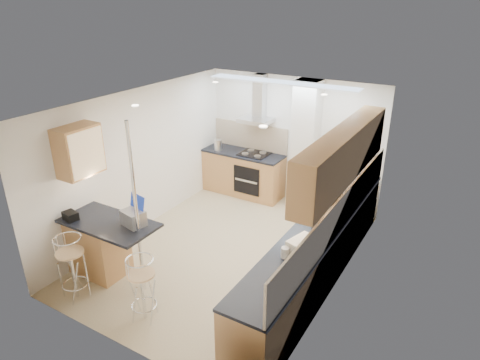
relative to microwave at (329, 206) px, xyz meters
The scene contains 16 objects.
ground 1.87m from the microwave, 165.51° to the right, with size 4.80×4.80×0.00m, color tan.
room_shell 1.27m from the microwave, behind, with size 3.64×4.84×2.51m.
right_counter 0.71m from the microwave, 88.81° to the right, with size 0.63×4.40×0.92m.
back_counter 3.04m from the microwave, 144.93° to the left, with size 1.70×0.63×0.92m.
peninsula 3.25m from the microwave, 144.96° to the right, with size 1.47×0.72×0.94m.
microwave is the anchor object (origin of this frame).
laptop 2.80m from the microwave, 142.22° to the right, with size 0.32×0.24×0.22m, color #9B9EA2.
bag 3.73m from the microwave, 146.47° to the right, with size 0.21×0.16×0.12m, color black.
bar_stool_near 3.70m from the microwave, 138.09° to the right, with size 0.39×0.39×0.96m, color tan, non-canonical shape.
bar_stool_end 2.85m from the microwave, 125.13° to the right, with size 0.37×0.37×0.91m, color tan, non-canonical shape.
jar_a 0.16m from the microwave, 71.16° to the left, with size 0.12×0.12×0.20m, color white.
jar_b 0.84m from the microwave, 81.03° to the left, with size 0.11×0.11×0.14m, color white.
jar_c 0.95m from the microwave, 77.92° to the right, with size 0.14×0.14×0.22m, color #B0A58D.
jar_d 1.35m from the microwave, 92.94° to the right, with size 0.10×0.10×0.14m, color white.
bread_bin 1.16m from the microwave, 85.18° to the right, with size 0.30×0.37×0.20m, color white.
kettle 3.33m from the microwave, 152.41° to the left, with size 0.16×0.16×0.23m, color silver.
Camera 1 is at (3.22, -5.07, 3.89)m, focal length 32.00 mm.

